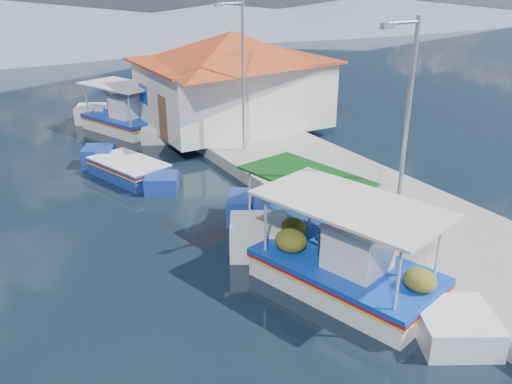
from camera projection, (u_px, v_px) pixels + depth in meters
ground at (299, 341)px, 11.70m from camera, size 160.00×160.00×0.00m
quay at (342, 189)px, 19.11m from camera, size 5.00×44.00×0.50m
bollards at (306, 198)px, 17.40m from camera, size 0.20×17.20×0.30m
main_caique at (344, 270)px, 13.45m from camera, size 3.87×7.85×2.69m
caique_green_canopy at (302, 233)px, 15.66m from camera, size 2.83×6.53×2.49m
caique_blue_hull at (129, 170)px, 20.83m from camera, size 2.85×5.50×1.03m
caique_far at (123, 121)px, 26.77m from camera, size 3.86×6.94×2.60m
harbor_building at (233, 77)px, 25.49m from camera, size 10.49×10.49×4.40m
lamp_post_near at (405, 122)px, 13.88m from camera, size 1.21×0.14×6.00m
lamp_post_far at (241, 70)px, 21.09m from camera, size 1.21×0.14×6.00m
mountain_ridge at (64, 23)px, 58.78m from camera, size 171.40×96.00×5.50m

